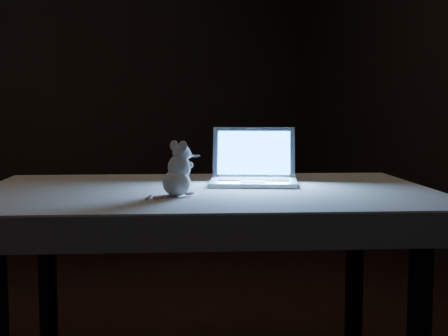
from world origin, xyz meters
TOP-DOWN VIEW (x-y plane):
  - back_wall at (0.00, 2.50)m, footprint 4.50×0.04m
  - table at (-0.02, -0.26)m, footprint 1.63×1.38m
  - tablecloth at (-0.10, -0.31)m, footprint 1.78×1.65m
  - laptop at (0.18, -0.23)m, footprint 0.39×0.38m
  - plush_mouse at (-0.18, -0.38)m, footprint 0.17×0.17m

SIDE VIEW (x-z plane):
  - table at x=-0.02m, z-range 0.00..0.74m
  - tablecloth at x=-0.10m, z-range 0.66..0.75m
  - plush_mouse at x=-0.18m, z-range 0.75..0.92m
  - laptop at x=0.18m, z-range 0.75..0.95m
  - back_wall at x=0.00m, z-range 0.00..2.60m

